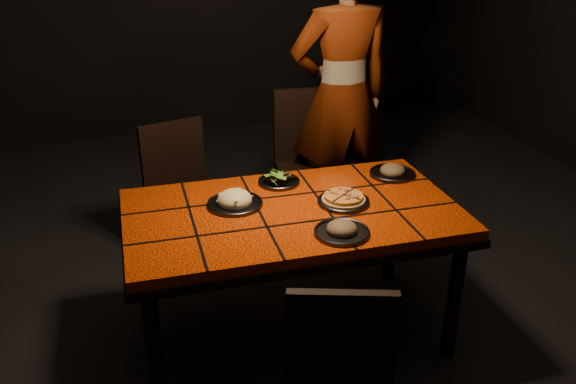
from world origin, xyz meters
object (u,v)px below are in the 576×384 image
object	(u,v)px
dining_table	(292,223)
chair_far_right	(310,155)
chair_far_left	(181,185)
plate_pasta	(235,201)
diner	(342,96)
chair_near	(338,359)
plate_pizza	(343,200)

from	to	relation	value
dining_table	chair_far_right	xyz separation A→B (m)	(0.44, 1.08, -0.10)
dining_table	chair_far_right	bearing A→B (deg)	68.04
dining_table	chair_far_left	bearing A→B (deg)	115.19
dining_table	plate_pasta	size ratio (longest dim) A/B	5.92
chair_far_left	diner	distance (m)	1.18
chair_far_right	dining_table	bearing A→B (deg)	-108.18
plate_pasta	dining_table	bearing A→B (deg)	-23.12
chair_far_left	chair_near	bearing A→B (deg)	-92.53
chair_far_right	plate_pasta	world-z (taller)	chair_far_right
plate_pizza	chair_far_right	bearing A→B (deg)	80.89
chair_near	chair_far_right	distance (m)	1.95
plate_pizza	plate_pasta	distance (m)	0.53
chair_near	plate_pasta	world-z (taller)	chair_near
diner	chair_near	bearing A→B (deg)	66.95
chair_near	diner	world-z (taller)	diner
chair_near	chair_far_right	world-z (taller)	chair_far_right
dining_table	chair_near	size ratio (longest dim) A/B	1.86
chair_far_left	chair_far_right	world-z (taller)	chair_far_right
dining_table	diner	distance (m)	1.29
chair_near	diner	bearing A→B (deg)	-92.54
chair_near	chair_far_right	size ratio (longest dim) A/B	0.87
dining_table	diner	size ratio (longest dim) A/B	0.84
diner	chair_far_left	bearing A→B (deg)	3.59
chair_far_left	plate_pizza	distance (m)	1.22
chair_far_right	plate_pizza	bearing A→B (deg)	-95.33
diner	plate_pizza	world-z (taller)	diner
chair_near	diner	size ratio (longest dim) A/B	0.45
diner	plate_pizza	distance (m)	1.17
chair_near	plate_pizza	distance (m)	0.90
chair_far_right	plate_pizza	size ratio (longest dim) A/B	3.31
dining_table	chair_far_left	world-z (taller)	chair_far_left
chair_near	chair_far_left	world-z (taller)	chair_far_left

